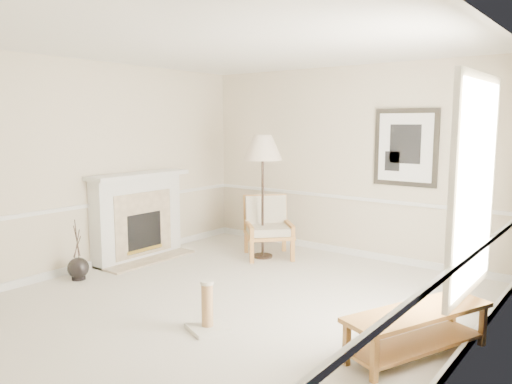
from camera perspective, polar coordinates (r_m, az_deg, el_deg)
ground at (r=5.87m, az=-2.83°, el=-12.51°), size 5.50×5.50×0.00m
room at (r=5.47m, az=-1.34°, el=6.01°), size 5.04×5.54×2.92m
fireplace at (r=7.73m, az=-13.33°, el=-2.78°), size 0.64×1.64×1.31m
floor_vase at (r=7.02m, az=-19.65°, el=-8.24°), size 0.28×0.28×0.81m
armchair at (r=7.73m, az=1.32°, el=-3.65°), size 1.02×1.01×0.92m
floor_lamp at (r=7.47m, az=0.78°, el=4.71°), size 0.61×0.61×1.87m
bench at (r=4.77m, az=18.03°, el=-14.24°), size 0.97×1.52×0.42m
scratching_post at (r=5.12m, az=-5.58°, el=-13.76°), size 0.46×0.46×0.51m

